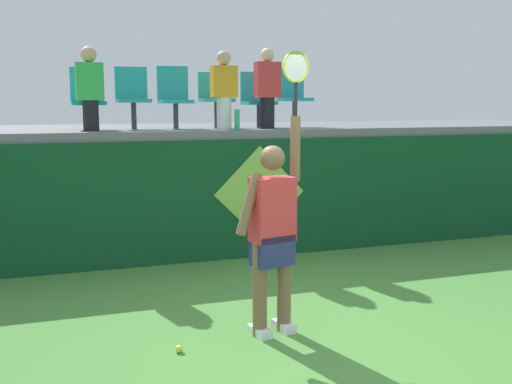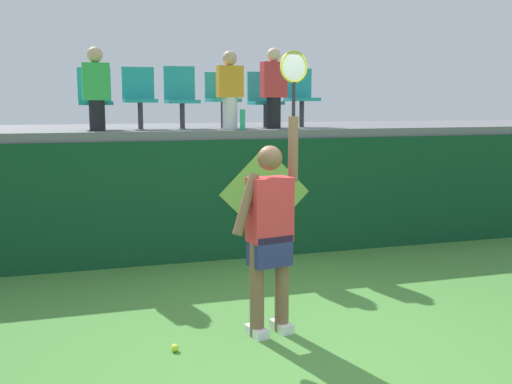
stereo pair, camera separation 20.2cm
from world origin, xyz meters
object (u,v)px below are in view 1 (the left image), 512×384
object	(u,v)px
tennis_player	(273,230)
spectator_2	(90,87)
tennis_ball	(179,349)
stadium_chair_3	(215,96)
stadium_chair_2	(174,95)
spectator_1	(224,88)
stadium_chair_5	(293,94)
stadium_chair_4	(257,97)
stadium_chair_0	(88,96)
spectator_0	(267,87)
stadium_chair_1	(132,95)
water_bottle	(237,120)

from	to	relation	value
tennis_player	spectator_2	distance (m)	3.61
tennis_player	tennis_ball	xyz separation A→B (m)	(-0.90, -0.16, -0.93)
stadium_chair_3	spectator_2	world-z (taller)	spectator_2
stadium_chair_2	spectator_1	bearing A→B (deg)	-37.96
stadium_chair_5	stadium_chair_4	bearing A→B (deg)	179.96
stadium_chair_5	tennis_ball	bearing A→B (deg)	-124.61
stadium_chair_0	spectator_1	bearing A→B (deg)	-14.62
tennis_player	spectator_0	bearing A→B (deg)	70.75
tennis_player	stadium_chair_0	size ratio (longest dim) A/B	3.05
spectator_0	spectator_2	size ratio (longest dim) A/B	1.04
tennis_ball	spectator_1	size ratio (longest dim) A/B	0.06
stadium_chair_0	stadium_chair_5	world-z (taller)	stadium_chair_5
tennis_ball	stadium_chair_4	size ratio (longest dim) A/B	0.08
tennis_ball	stadium_chair_2	distance (m)	4.33
tennis_ball	stadium_chair_1	xyz separation A→B (m)	(0.17, 3.67, 2.15)
stadium_chair_0	stadium_chair_1	xyz separation A→B (m)	(0.59, -0.00, 0.02)
tennis_player	stadium_chair_4	size ratio (longest dim) A/B	3.14
water_bottle	spectator_0	xyz separation A→B (m)	(0.52, 0.24, 0.44)
stadium_chair_2	stadium_chair_4	world-z (taller)	stadium_chair_2
stadium_chair_0	stadium_chair_3	world-z (taller)	stadium_chair_0
tennis_player	spectator_1	size ratio (longest dim) A/B	2.41
stadium_chair_2	spectator_2	bearing A→B (deg)	-159.97
stadium_chair_2	spectator_0	distance (m)	1.31
tennis_ball	stadium_chair_5	world-z (taller)	stadium_chair_5
spectator_2	water_bottle	bearing A→B (deg)	-7.51
stadium_chair_1	stadium_chair_2	size ratio (longest dim) A/B	0.98
stadium_chair_3	spectator_2	xyz separation A→B (m)	(-1.76, -0.41, 0.10)
tennis_ball	spectator_1	xyz separation A→B (m)	(1.34, 3.22, 2.24)
tennis_player	stadium_chair_1	xyz separation A→B (m)	(-0.73, 3.51, 1.22)
tennis_ball	stadium_chair_3	size ratio (longest dim) A/B	0.08
stadium_chair_4	spectator_1	bearing A→B (deg)	-144.42
spectator_1	water_bottle	bearing A→B (deg)	-61.07
stadium_chair_1	spectator_1	world-z (taller)	spectator_1
spectator_0	spectator_1	size ratio (longest dim) A/B	1.05
tennis_player	stadium_chair_2	xyz separation A→B (m)	(-0.15, 3.52, 1.23)
stadium_chair_3	spectator_0	distance (m)	0.78
water_bottle	stadium_chair_3	world-z (taller)	stadium_chair_3
stadium_chair_1	spectator_1	bearing A→B (deg)	-21.35
spectator_0	spectator_2	xyz separation A→B (m)	(-2.39, 0.01, -0.02)
water_bottle	spectator_2	world-z (taller)	spectator_2
tennis_ball	stadium_chair_1	size ratio (longest dim) A/B	0.08
tennis_ball	stadium_chair_4	xyz separation A→B (m)	(1.98, 3.67, 2.12)
stadium_chair_4	spectator_1	world-z (taller)	spectator_1
tennis_ball	water_bottle	bearing A→B (deg)	64.14
tennis_ball	stadium_chair_3	world-z (taller)	stadium_chair_3
stadium_chair_3	stadium_chair_5	world-z (taller)	stadium_chair_5
spectator_1	spectator_0	bearing A→B (deg)	2.09
stadium_chair_0	stadium_chair_3	distance (m)	1.76
tennis_ball	stadium_chair_5	size ratio (longest dim) A/B	0.08
water_bottle	stadium_chair_4	xyz separation A→B (m)	(0.52, 0.67, 0.30)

